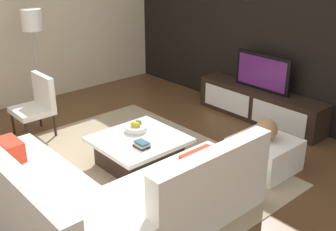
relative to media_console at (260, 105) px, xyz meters
name	(u,v)px	position (x,y,z in m)	size (l,w,h in m)	color
ground_plane	(138,171)	(0.00, -2.40, -0.25)	(14.00, 14.00, 0.00)	brown
feature_wall_back	(279,28)	(0.00, 0.30, 1.15)	(6.40, 0.12, 2.80)	black
side_wall_left	(27,20)	(-3.20, -2.20, 1.15)	(0.12, 5.20, 2.80)	beige
area_rug	(133,167)	(-0.10, -2.40, -0.24)	(3.42, 2.61, 0.01)	tan
media_console	(260,105)	(0.00, 0.00, 0.00)	(2.13, 0.45, 0.50)	black
television	(263,72)	(0.00, 0.00, 0.53)	(0.95, 0.06, 0.55)	black
sectional_couch	(98,196)	(0.52, -3.28, 0.04)	(2.45, 2.33, 0.84)	white
coffee_table	(139,151)	(-0.10, -2.30, -0.05)	(0.97, 1.02, 0.38)	black
accent_chair_near	(37,102)	(-1.80, -2.79, 0.24)	(0.55, 0.50, 0.87)	black
floor_lamp	(33,27)	(-2.56, -2.39, 1.15)	(0.31, 0.31, 1.67)	#A5A5AA
ottoman	(264,154)	(0.98, -1.21, -0.05)	(0.70, 0.70, 0.40)	white
fruit_bowl	(136,127)	(-0.28, -2.19, 0.18)	(0.28, 0.28, 0.13)	silver
decorative_ball	(266,129)	(0.98, -1.21, 0.28)	(0.26, 0.26, 0.26)	#997247
book_stack	(142,145)	(0.12, -2.42, 0.16)	(0.19, 0.14, 0.07)	#1E232D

